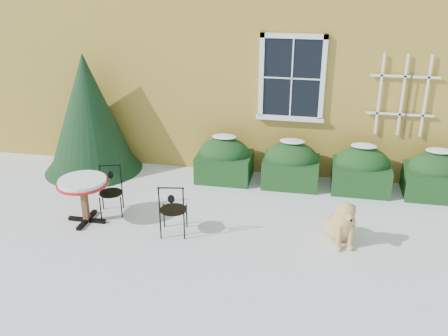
% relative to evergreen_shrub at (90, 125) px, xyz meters
% --- Properties ---
extents(ground, '(80.00, 80.00, 0.00)m').
position_rel_evergreen_shrub_xyz_m(ground, '(3.04, -2.50, -0.96)').
color(ground, white).
rests_on(ground, ground).
extents(hedge_row, '(4.95, 0.80, 0.91)m').
position_rel_evergreen_shrub_xyz_m(hedge_row, '(4.69, 0.05, -0.56)').
color(hedge_row, '#133314').
rests_on(hedge_row, ground).
extents(evergreen_shrub, '(1.98, 1.98, 2.39)m').
position_rel_evergreen_shrub_xyz_m(evergreen_shrub, '(0.00, 0.00, 0.00)').
color(evergreen_shrub, black).
rests_on(evergreen_shrub, ground).
extents(bistro_table, '(0.83, 0.83, 0.77)m').
position_rel_evergreen_shrub_xyz_m(bistro_table, '(0.83, -2.09, -0.32)').
color(bistro_table, black).
rests_on(bistro_table, ground).
extents(patio_chair_near, '(0.45, 0.45, 0.89)m').
position_rel_evergreen_shrub_xyz_m(patio_chair_near, '(2.36, -2.20, -0.52)').
color(patio_chair_near, black).
rests_on(patio_chair_near, ground).
extents(patio_chair_far, '(0.46, 0.46, 0.83)m').
position_rel_evergreen_shrub_xyz_m(patio_chair_far, '(1.12, -1.70, -0.55)').
color(patio_chair_far, black).
rests_on(patio_chair_far, ground).
extents(dog, '(0.61, 0.86, 0.77)m').
position_rel_evergreen_shrub_xyz_m(dog, '(4.95, -1.93, -0.65)').
color(dog, '#DEAA63').
rests_on(dog, ground).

